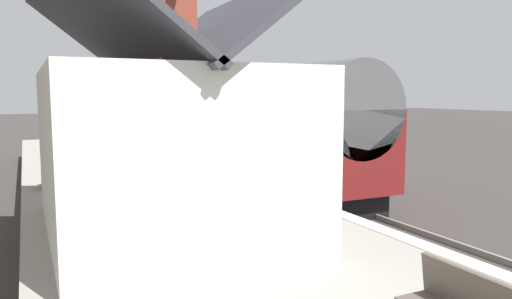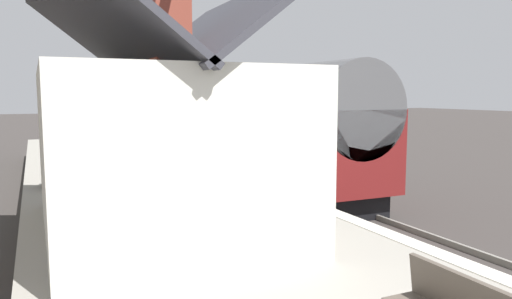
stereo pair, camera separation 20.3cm
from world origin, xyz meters
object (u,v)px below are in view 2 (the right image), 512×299
bench_near_building (146,152)px  planter_corner_building (110,141)px  station_building (158,143)px  planter_by_door (97,155)px  planter_edge_far (49,175)px  planter_under_sign (68,139)px  bench_by_lamp (124,140)px  bench_platform_end (134,147)px  lamp_post_platform (174,94)px  train (285,130)px  station_sign_board (207,134)px  planter_bench_left (75,145)px

bench_near_building → planter_corner_building: size_ratio=1.67×
station_building → bench_near_building: (7.83, -1.41, -1.09)m
station_building → planter_by_door: (8.15, 0.17, -1.12)m
planter_edge_far → planter_by_door: (3.01, -1.54, 0.13)m
planter_under_sign → planter_edge_far: bearing=173.8°
bench_by_lamp → planter_edge_far: 8.34m
bench_platform_end → lamp_post_platform: bearing=-56.0°
planter_edge_far → station_building: bearing=-161.7°
train → planter_corner_building: train is taller
bench_by_lamp → station_building: bearing=173.4°
station_building → station_sign_board: station_building is taller
bench_platform_end → lamp_post_platform: (1.30, -1.93, 1.97)m
planter_under_sign → planter_by_door: size_ratio=0.98×
bench_by_lamp → train: bearing=-149.5°
bench_by_lamp → planter_under_sign: size_ratio=1.74×
bench_by_lamp → planter_by_door: (-4.70, 1.65, -0.03)m
bench_near_building → bench_platform_end: bearing=2.9°
station_building → planter_bench_left: (11.26, 0.60, -1.08)m
planter_corner_building → station_building: bearing=175.5°
planter_bench_left → planter_corner_building: bearing=-27.1°
train → planter_bench_left: train is taller
planter_under_sign → lamp_post_platform: (-4.03, -3.88, 2.03)m
station_building → planter_under_sign: bearing=2.4°
planter_edge_far → planter_corner_building: size_ratio=0.85×
bench_near_building → planter_bench_left: bearing=30.3°
bench_by_lamp → planter_corner_building: size_ratio=1.68×
bench_by_lamp → planter_by_door: 4.98m
bench_by_lamp → station_sign_board: (-6.94, -1.44, 0.71)m
planter_by_door → station_sign_board: 3.88m
planter_under_sign → station_sign_board: bearing=-158.6°
bench_platform_end → bench_by_lamp: same height
planter_edge_far → planter_bench_left: size_ratio=0.82×
planter_bench_left → station_sign_board: size_ratio=0.55×
bench_near_building → planter_by_door: size_ratio=1.71×
planter_by_door → planter_bench_left: bearing=7.9°
lamp_post_platform → bench_near_building: bearing=149.5°
planter_under_sign → lamp_post_platform: bearing=-136.0°
station_building → lamp_post_platform: size_ratio=1.78×
planter_by_door → lamp_post_platform: (2.80, -3.41, 2.00)m
planter_bench_left → station_sign_board: 6.44m
planter_by_door → bench_platform_end: bearing=-44.7°
bench_platform_end → bench_near_building: size_ratio=1.00×
planter_edge_far → station_sign_board: size_ratio=0.45×
bench_near_building → planter_under_sign: (7.15, 2.04, -0.06)m
station_building → planter_corner_building: station_building is taller
bench_by_lamp → planter_bench_left: (-1.59, 2.08, 0.01)m
bench_platform_end → station_sign_board: bearing=-156.8°
planter_corner_building → planter_by_door: (-6.54, 1.32, 0.16)m
bench_platform_end → planter_under_sign: (5.33, 1.95, -0.06)m
planter_bench_left → train: bearing=-131.3°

